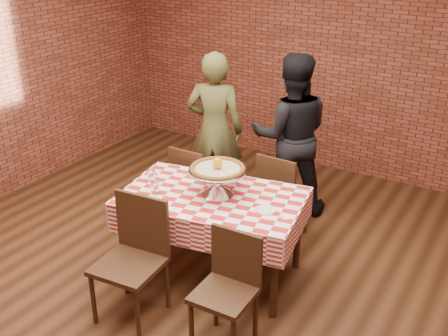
{
  "coord_description": "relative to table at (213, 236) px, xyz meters",
  "views": [
    {
      "loc": [
        2.13,
        -2.93,
        2.75
      ],
      "look_at": [
        0.05,
        0.48,
        0.95
      ],
      "focal_mm": 43.16,
      "sensor_mm": 36.0,
      "label": 1
    }
  ],
  "objects": [
    {
      "name": "ground",
      "position": [
        -0.03,
        -0.34,
        -0.38
      ],
      "size": [
        6.0,
        6.0,
        0.0
      ],
      "primitive_type": "plane",
      "color": "black",
      "rests_on": "ground"
    },
    {
      "name": "back_wall",
      "position": [
        -0.03,
        2.66,
        1.08
      ],
      "size": [
        5.5,
        0.0,
        5.5
      ],
      "primitive_type": "plane",
      "rotation": [
        1.57,
        0.0,
        0.0
      ],
      "color": "brown",
      "rests_on": "ground"
    },
    {
      "name": "table",
      "position": [
        0.0,
        0.0,
        0.0
      ],
      "size": [
        1.58,
        1.11,
        0.75
      ],
      "primitive_type": "cube",
      "rotation": [
        0.0,
        0.0,
        0.18
      ],
      "color": "#3F2715",
      "rests_on": "ground"
    },
    {
      "name": "tablecloth",
      "position": [
        0.0,
        0.0,
        0.26
      ],
      "size": [
        1.62,
        1.15,
        0.25
      ],
      "primitive_type": null,
      "rotation": [
        0.0,
        0.0,
        0.18
      ],
      "color": "red",
      "rests_on": "table"
    },
    {
      "name": "pizza_stand",
      "position": [
        0.02,
        0.04,
        0.49
      ],
      "size": [
        0.67,
        0.67,
        0.21
      ],
      "primitive_type": null,
      "rotation": [
        0.0,
        0.0,
        0.61
      ],
      "color": "silver",
      "rests_on": "tablecloth"
    },
    {
      "name": "pizza",
      "position": [
        0.02,
        0.04,
        0.6
      ],
      "size": [
        0.62,
        0.62,
        0.03
      ],
      "primitive_type": "cylinder",
      "rotation": [
        0.0,
        0.0,
        0.61
      ],
      "color": "#C3B38B",
      "rests_on": "pizza_stand"
    },
    {
      "name": "lemon",
      "position": [
        0.02,
        0.04,
        0.66
      ],
      "size": [
        0.11,
        0.11,
        0.1
      ],
      "primitive_type": "ellipsoid",
      "rotation": [
        0.0,
        0.0,
        0.61
      ],
      "color": "yellow",
      "rests_on": "pizza"
    },
    {
      "name": "water_glass_left",
      "position": [
        -0.41,
        -0.22,
        0.44
      ],
      "size": [
        0.08,
        0.08,
        0.11
      ],
      "primitive_type": "cylinder",
      "rotation": [
        0.0,
        0.0,
        0.18
      ],
      "color": "white",
      "rests_on": "tablecloth"
    },
    {
      "name": "water_glass_right",
      "position": [
        -0.59,
        -0.04,
        0.44
      ],
      "size": [
        0.08,
        0.08,
        0.11
      ],
      "primitive_type": "cylinder",
      "rotation": [
        0.0,
        0.0,
        0.18
      ],
      "color": "white",
      "rests_on": "tablecloth"
    },
    {
      "name": "side_plate",
      "position": [
        0.49,
        -0.01,
        0.39
      ],
      "size": [
        0.18,
        0.18,
        0.01
      ],
      "primitive_type": "cylinder",
      "rotation": [
        0.0,
        0.0,
        0.18
      ],
      "color": "white",
      "rests_on": "tablecloth"
    },
    {
      "name": "sweetener_packet_a",
      "position": [
        0.61,
        -0.09,
        0.39
      ],
      "size": [
        0.06,
        0.05,
        0.0
      ],
      "primitive_type": "cube",
      "rotation": [
        0.0,
        0.0,
        0.5
      ],
      "color": "white",
      "rests_on": "tablecloth"
    },
    {
      "name": "sweetener_packet_b",
      "position": [
        0.67,
        -0.04,
        0.39
      ],
      "size": [
        0.06,
        0.05,
        0.0
      ],
      "primitive_type": "cube",
      "rotation": [
        0.0,
        0.0,
        -0.41
      ],
      "color": "white",
      "rests_on": "tablecloth"
    },
    {
      "name": "condiment_caddy",
      "position": [
        0.02,
        0.31,
        0.46
      ],
      "size": [
        0.12,
        0.1,
        0.15
      ],
      "primitive_type": "cube",
      "rotation": [
        0.0,
        0.0,
        -0.12
      ],
      "color": "silver",
      "rests_on": "tablecloth"
    },
    {
      "name": "chair_near_left",
      "position": [
        -0.24,
        -0.78,
        0.1
      ],
      "size": [
        0.5,
        0.5,
        0.94
      ],
      "primitive_type": null,
      "rotation": [
        0.0,
        0.0,
        0.09
      ],
      "color": "#3F2715",
      "rests_on": "ground"
    },
    {
      "name": "chair_near_right",
      "position": [
        0.54,
        -0.71,
        0.06
      ],
      "size": [
        0.4,
        0.4,
        0.87
      ],
      "primitive_type": null,
      "rotation": [
        0.0,
        0.0,
        0.03
      ],
      "color": "#3F2715",
      "rests_on": "ground"
    },
    {
      "name": "chair_far_left",
      "position": [
        -0.58,
        0.63,
        0.06
      ],
      "size": [
        0.39,
        0.39,
        0.86
      ],
      "primitive_type": null,
      "rotation": [
        0.0,
        0.0,
        3.13
      ],
      "color": "#3F2715",
      "rests_on": "ground"
    },
    {
      "name": "chair_far_right",
      "position": [
        0.23,
        0.88,
        0.06
      ],
      "size": [
        0.41,
        0.41,
        0.88
      ],
      "primitive_type": null,
      "rotation": [
        0.0,
        0.0,
        3.11
      ],
      "color": "#3F2715",
      "rests_on": "ground"
    },
    {
      "name": "diner_olive",
      "position": [
        -0.71,
        1.17,
        0.44
      ],
      "size": [
        0.69,
        0.56,
        1.64
      ],
      "primitive_type": "imported",
      "rotation": [
        0.0,
        0.0,
        3.47
      ],
      "color": "#4F5128",
      "rests_on": "ground"
    },
    {
      "name": "diner_black",
      "position": [
        0.04,
        1.4,
        0.46
      ],
      "size": [
        1.02,
        0.95,
        1.67
      ],
      "primitive_type": "imported",
      "rotation": [
        0.0,
        0.0,
        3.66
      ],
      "color": "black",
      "rests_on": "ground"
    }
  ]
}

